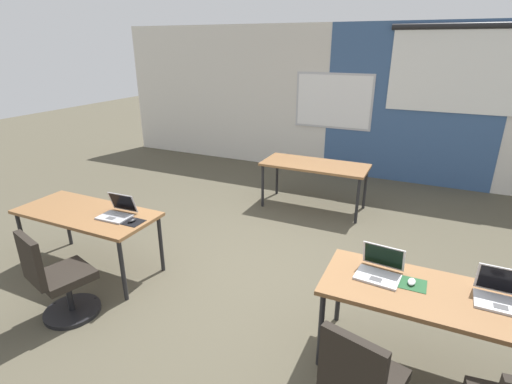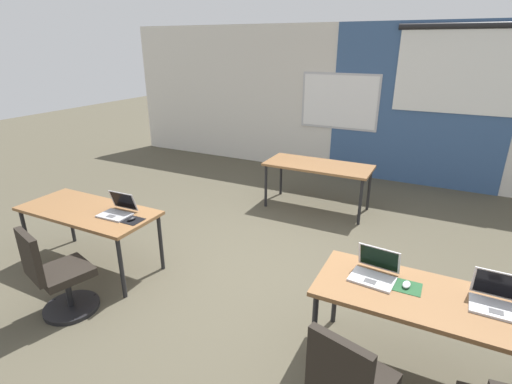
% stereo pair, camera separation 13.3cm
% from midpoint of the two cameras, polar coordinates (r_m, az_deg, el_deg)
% --- Properties ---
extents(ground_plane, '(24.00, 24.00, 0.00)m').
position_cam_midpoint_polar(ground_plane, '(4.42, 0.33, -12.49)').
color(ground_plane, '#4C4738').
extents(back_wall_assembly, '(10.00, 0.27, 2.80)m').
position_cam_midpoint_polar(back_wall_assembly, '(7.74, 14.98, 12.69)').
color(back_wall_assembly, silver).
rests_on(back_wall_assembly, ground).
extents(desk_near_left, '(1.60, 0.70, 0.72)m').
position_cam_midpoint_polar(desk_near_left, '(4.69, -22.71, -3.05)').
color(desk_near_left, brown).
rests_on(desk_near_left, ground).
extents(desk_near_right, '(1.60, 0.70, 0.72)m').
position_cam_midpoint_polar(desk_near_right, '(3.24, 24.81, -14.61)').
color(desk_near_right, brown).
rests_on(desk_near_right, ground).
extents(desk_far_center, '(1.60, 0.70, 0.72)m').
position_cam_midpoint_polar(desk_far_center, '(6.01, 9.76, 3.49)').
color(desk_far_center, brown).
rests_on(desk_far_center, ground).
extents(laptop_near_right_end, '(0.33, 0.27, 0.24)m').
position_cam_midpoint_polar(laptop_near_right_end, '(3.30, 32.92, -13.22)').
color(laptop_near_right_end, silver).
rests_on(laptop_near_right_end, desk_near_right).
extents(laptop_near_left_inner, '(0.34, 0.31, 0.23)m').
position_cam_midpoint_polar(laptop_near_left_inner, '(4.40, -18.88, -2.52)').
color(laptop_near_left_inner, '#9E9EA3').
rests_on(laptop_near_left_inner, desk_near_left).
extents(mousepad_near_left_inner, '(0.22, 0.19, 0.00)m').
position_cam_midpoint_polar(mousepad_near_left_inner, '(4.22, -16.95, -4.00)').
color(mousepad_near_left_inner, black).
rests_on(mousepad_near_left_inner, desk_near_left).
extents(mouse_near_left_inner, '(0.07, 0.11, 0.03)m').
position_cam_midpoint_polar(mouse_near_left_inner, '(4.21, -16.98, -3.77)').
color(mouse_near_left_inner, black).
rests_on(mouse_near_left_inner, mousepad_near_left_inner).
extents(chair_near_left_inner, '(0.55, 0.60, 0.92)m').
position_cam_midpoint_polar(chair_near_left_inner, '(4.13, -26.33, -11.43)').
color(chair_near_left_inner, black).
rests_on(chair_near_left_inner, ground).
extents(laptop_near_right_inner, '(0.36, 0.32, 0.23)m').
position_cam_midpoint_polar(laptop_near_right_inner, '(3.26, 18.19, -11.08)').
color(laptop_near_right_inner, silver).
rests_on(laptop_near_right_inner, desk_near_right).
extents(mousepad_near_right_inner, '(0.22, 0.19, 0.00)m').
position_cam_midpoint_polar(mousepad_near_right_inner, '(3.25, 22.36, -12.77)').
color(mousepad_near_right_inner, '#23512D').
rests_on(mousepad_near_right_inner, desk_near_right).
extents(mouse_near_right_inner, '(0.06, 0.10, 0.03)m').
position_cam_midpoint_polar(mouse_near_right_inner, '(3.24, 22.40, -12.49)').
color(mouse_near_right_inner, silver).
rests_on(mouse_near_right_inner, mousepad_near_right_inner).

